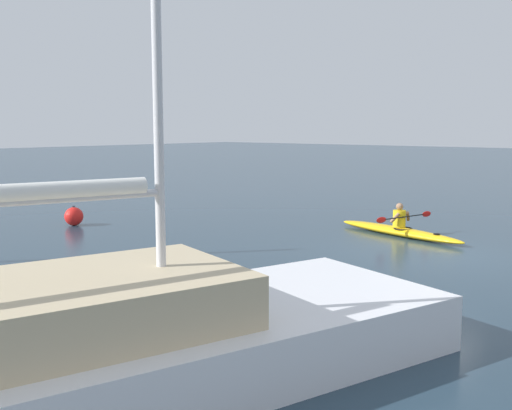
{
  "coord_description": "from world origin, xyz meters",
  "views": [
    {
      "loc": [
        -6.0,
        14.01,
        3.18
      ],
      "look_at": [
        2.46,
        3.76,
        1.43
      ],
      "focal_mm": 41.66,
      "sensor_mm": 36.0,
      "label": 1
    }
  ],
  "objects": [
    {
      "name": "kayaker",
      "position": [
        1.71,
        -1.97,
        0.55
      ],
      "size": [
        0.7,
        2.31,
        0.72
      ],
      "color": "yellow",
      "rests_on": "kayak"
    },
    {
      "name": "ground_plane",
      "position": [
        0.0,
        0.0,
        0.0
      ],
      "size": [
        160.0,
        160.0,
        0.0
      ],
      "primitive_type": "plane",
      "color": "#233847"
    },
    {
      "name": "mooring_buoy_channel_marker",
      "position": [
        10.69,
        3.09,
        0.3
      ],
      "size": [
        0.6,
        0.6,
        0.64
      ],
      "color": "red",
      "rests_on": "ground"
    },
    {
      "name": "sailboat_white_sloop",
      "position": [
        -0.24,
        9.9,
        0.6
      ],
      "size": [
        5.64,
        10.27,
        11.73
      ],
      "color": "white",
      "rests_on": "ground"
    },
    {
      "name": "kayak",
      "position": [
        1.74,
        -1.98,
        0.13
      ],
      "size": [
        4.54,
        1.73,
        0.25
      ],
      "color": "#EAB214",
      "rests_on": "ground"
    }
  ]
}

